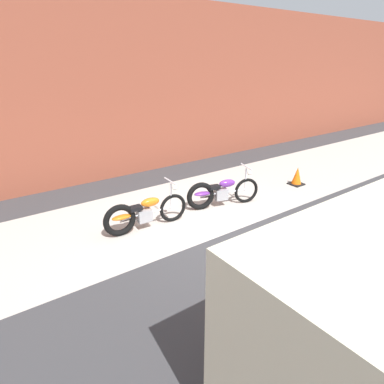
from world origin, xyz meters
name	(u,v)px	position (x,y,z in m)	size (l,w,h in m)	color
ground_plane	(223,235)	(0.00, 0.00, 0.00)	(80.00, 80.00, 0.00)	#38383A
sidewalk_slab	(179,208)	(0.00, 1.75, 0.00)	(36.00, 3.50, 0.01)	#B2ADA3
brick_building_wall	(115,90)	(0.00, 5.20, 2.69)	(36.00, 0.50, 5.38)	brown
motorcycle_orange	(141,214)	(-1.32, 1.27, 0.40)	(2.01, 0.58, 1.03)	black
motorcycle_purple	(218,192)	(0.89, 1.23, 0.40)	(1.96, 0.79, 1.03)	black
traffic_cone	(297,177)	(3.88, 1.08, 0.25)	(0.40, 0.40, 0.55)	orange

